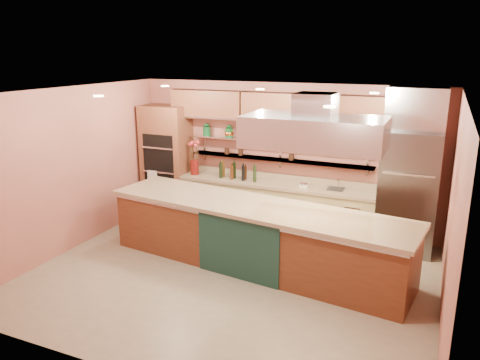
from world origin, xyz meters
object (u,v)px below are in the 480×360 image
at_px(island, 255,236).
at_px(flower_vase, 195,167).
at_px(refrigerator, 408,192).
at_px(green_canister, 248,134).
at_px(copper_kettle, 241,135).
at_px(kitchen_scale, 304,185).

relative_size(island, flower_vase, 16.33).
bearing_deg(refrigerator, flower_vase, 179.86).
bearing_deg(flower_vase, green_canister, 11.53).
bearing_deg(copper_kettle, refrigerator, -4.13).
relative_size(flower_vase, copper_kettle, 1.87).
xyz_separation_m(copper_kettle, green_canister, (0.14, 0.00, 0.02)).
distance_m(refrigerator, island, 2.74).
height_order(island, copper_kettle, copper_kettle).
distance_m(island, green_canister, 2.42).
distance_m(kitchen_scale, green_canister, 1.50).
height_order(refrigerator, island, refrigerator).
distance_m(flower_vase, green_canister, 1.32).
bearing_deg(kitchen_scale, green_canister, -166.79).
bearing_deg(kitchen_scale, copper_kettle, -165.79).
relative_size(refrigerator, flower_vase, 6.96).
height_order(island, green_canister, green_canister).
height_order(kitchen_scale, copper_kettle, copper_kettle).
bearing_deg(kitchen_scale, island, -78.01).
bearing_deg(flower_vase, copper_kettle, 13.15).
xyz_separation_m(island, kitchen_scale, (0.33, 1.63, 0.46)).
bearing_deg(green_canister, kitchen_scale, -10.16).
height_order(island, flower_vase, flower_vase).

